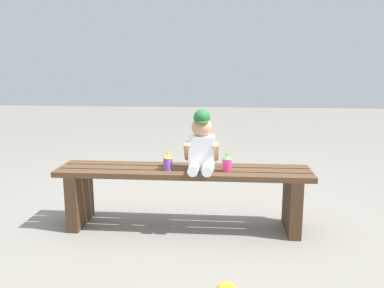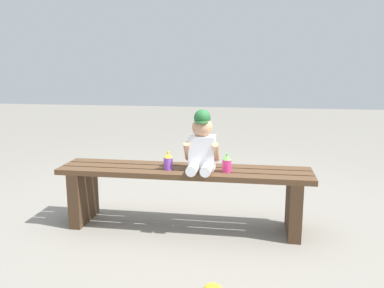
{
  "view_description": "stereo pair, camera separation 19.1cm",
  "coord_description": "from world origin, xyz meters",
  "views": [
    {
      "loc": [
        0.28,
        -2.62,
        1.11
      ],
      "look_at": [
        0.06,
        -0.05,
        0.6
      ],
      "focal_mm": 37.58,
      "sensor_mm": 36.0,
      "label": 1
    },
    {
      "loc": [
        0.47,
        -2.6,
        1.11
      ],
      "look_at": [
        0.06,
        -0.05,
        0.6
      ],
      "focal_mm": 37.58,
      "sensor_mm": 36.0,
      "label": 2
    }
  ],
  "objects": [
    {
      "name": "park_bench",
      "position": [
        0.0,
        0.0,
        0.29
      ],
      "size": [
        1.71,
        0.35,
        0.42
      ],
      "color": "#513823",
      "rests_on": "ground_plane"
    },
    {
      "name": "sippy_cup_right",
      "position": [
        0.29,
        -0.05,
        0.48
      ],
      "size": [
        0.06,
        0.06,
        0.12
      ],
      "color": "#E5337F",
      "rests_on": "park_bench"
    },
    {
      "name": "ground_plane",
      "position": [
        0.0,
        0.0,
        0.0
      ],
      "size": [
        16.0,
        16.0,
        0.0
      ],
      "primitive_type": "plane",
      "color": "gray"
    },
    {
      "name": "sippy_cup_left",
      "position": [
        -0.1,
        -0.05,
        0.48
      ],
      "size": [
        0.06,
        0.06,
        0.12
      ],
      "color": "#8C4CCC",
      "rests_on": "park_bench"
    },
    {
      "name": "child_figure",
      "position": [
        0.12,
        -0.03,
        0.6
      ],
      "size": [
        0.23,
        0.27,
        0.4
      ],
      "color": "white",
      "rests_on": "park_bench"
    }
  ]
}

